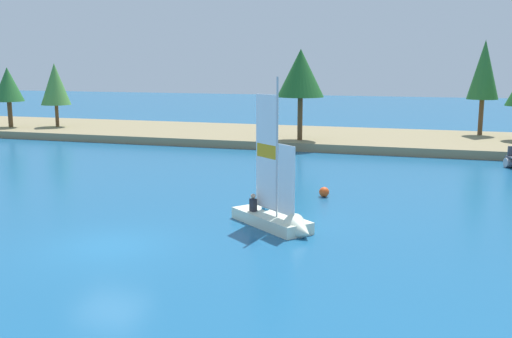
% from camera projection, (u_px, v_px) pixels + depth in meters
% --- Properties ---
extents(ground_plane, '(200.00, 200.00, 0.00)m').
position_uv_depth(ground_plane, '(109.00, 246.00, 20.73)').
color(ground_plane, '#195684').
extents(shore_bank, '(80.00, 12.20, 0.61)m').
position_uv_depth(shore_bank, '(301.00, 137.00, 48.92)').
color(shore_bank, '#897A56').
rests_on(shore_bank, ground).
extents(shoreline_tree_left, '(2.71, 2.71, 5.40)m').
position_uv_depth(shoreline_tree_left, '(8.00, 85.00, 52.97)').
color(shoreline_tree_left, brown).
rests_on(shoreline_tree_left, shore_bank).
extents(shoreline_tree_midleft, '(2.65, 2.65, 5.76)m').
position_uv_depth(shoreline_tree_midleft, '(55.00, 84.00, 53.35)').
color(shoreline_tree_midleft, brown).
rests_on(shoreline_tree_midleft, shore_bank).
extents(shoreline_tree_centre, '(3.54, 3.54, 6.81)m').
position_uv_depth(shoreline_tree_centre, '(301.00, 74.00, 43.80)').
color(shoreline_tree_centre, brown).
rests_on(shoreline_tree_centre, shore_bank).
extents(shoreline_tree_midright, '(2.46, 2.46, 7.61)m').
position_uv_depth(shoreline_tree_midright, '(484.00, 70.00, 46.88)').
color(shoreline_tree_midright, brown).
rests_on(shoreline_tree_midright, shore_bank).
extents(sailboat, '(4.14, 3.66, 6.23)m').
position_uv_depth(sailboat, '(280.00, 218.00, 22.77)').
color(sailboat, silver).
rests_on(sailboat, ground).
extents(channel_buoy, '(0.48, 0.48, 0.48)m').
position_uv_depth(channel_buoy, '(324.00, 192.00, 28.35)').
color(channel_buoy, '#E54C19').
rests_on(channel_buoy, ground).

